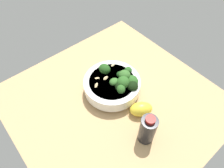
# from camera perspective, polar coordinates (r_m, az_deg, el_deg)

# --- Properties ---
(ground_plane) EXTENTS (0.69, 0.69, 0.04)m
(ground_plane) POSITION_cam_1_polar(r_m,az_deg,el_deg) (0.76, 0.57, -5.45)
(ground_plane) COLOR tan
(bowl_of_broccoli) EXTENTS (0.20, 0.20, 0.10)m
(bowl_of_broccoli) POSITION_cam_1_polar(r_m,az_deg,el_deg) (0.73, 0.51, 0.04)
(bowl_of_broccoli) COLOR white
(bowl_of_broccoli) RESTS_ON ground_plane
(lemon_wedge) EXTENTS (0.09, 0.08, 0.05)m
(lemon_wedge) POSITION_cam_1_polar(r_m,az_deg,el_deg) (0.70, 8.07, -6.91)
(lemon_wedge) COLOR yellow
(lemon_wedge) RESTS_ON ground_plane
(bottle_short) EXTENTS (0.05, 0.05, 0.12)m
(bottle_short) POSITION_cam_1_polar(r_m,az_deg,el_deg) (0.63, 9.83, -12.30)
(bottle_short) COLOR black
(bottle_short) RESTS_ON ground_plane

